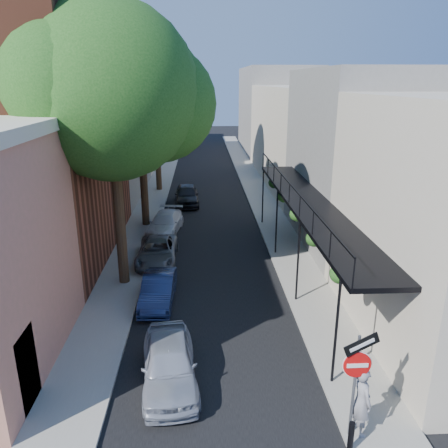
{
  "coord_description": "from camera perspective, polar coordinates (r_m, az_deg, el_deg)",
  "views": [
    {
      "loc": [
        -0.37,
        -7.44,
        8.39
      ],
      "look_at": [
        0.51,
        9.59,
        2.8
      ],
      "focal_mm": 35.0,
      "sensor_mm": 36.0,
      "label": 1
    }
  ],
  "objects": [
    {
      "name": "road_surface",
      "position": [
        38.37,
        -2.35,
        5.52
      ],
      "size": [
        6.0,
        64.0,
        0.01
      ],
      "primitive_type": "cube",
      "color": "black",
      "rests_on": "ground"
    },
    {
      "name": "sidewalk_left",
      "position": [
        38.52,
        -8.34,
        5.47
      ],
      "size": [
        2.0,
        64.0,
        0.12
      ],
      "primitive_type": "cube",
      "color": "gray",
      "rests_on": "ground"
    },
    {
      "name": "sidewalk_right",
      "position": [
        38.6,
        3.63,
        5.66
      ],
      "size": [
        2.0,
        64.0,
        0.12
      ],
      "primitive_type": "cube",
      "color": "gray",
      "rests_on": "ground"
    },
    {
      "name": "buildings_left",
      "position": [
        37.44,
        -17.14,
        12.09
      ],
      "size": [
        10.1,
        59.1,
        12.0
      ],
      "color": "tan",
      "rests_on": "ground"
    },
    {
      "name": "buildings_right",
      "position": [
        38.3,
        11.45,
        11.86
      ],
      "size": [
        9.8,
        55.0,
        10.0
      ],
      "color": "#C1B49F",
      "rests_on": "ground"
    },
    {
      "name": "sign_post",
      "position": [
        11.12,
        16.97,
        -17.63
      ],
      "size": [
        0.89,
        0.17,
        2.99
      ],
      "color": "#595B60",
      "rests_on": "ground"
    },
    {
      "name": "bollard",
      "position": [
        11.68,
        16.25,
        -25.12
      ],
      "size": [
        0.14,
        0.14,
        0.8
      ],
      "primitive_type": "cylinder",
      "color": "black",
      "rests_on": "sidewalk_right"
    },
    {
      "name": "oak_near",
      "position": [
        17.95,
        -13.09,
        16.07
      ],
      "size": [
        7.48,
        6.8,
        11.42
      ],
      "color": "#342015",
      "rests_on": "ground"
    },
    {
      "name": "oak_mid",
      "position": [
        25.88,
        -10.07,
        14.93
      ],
      "size": [
        6.6,
        6.0,
        10.2
      ],
      "color": "#342015",
      "rests_on": "ground"
    },
    {
      "name": "oak_far",
      "position": [
        34.83,
        -8.28,
        17.76
      ],
      "size": [
        7.7,
        7.0,
        11.9
      ],
      "color": "#342015",
      "rests_on": "ground"
    },
    {
      "name": "parked_car_a",
      "position": [
        13.29,
        -7.18,
        -17.59
      ],
      "size": [
        1.94,
        3.99,
        1.31
      ],
      "primitive_type": "imported",
      "rotation": [
        0.0,
        0.0,
        0.1
      ],
      "color": "#9DA2AE",
      "rests_on": "ground"
    },
    {
      "name": "parked_car_b",
      "position": [
        17.57,
        -8.58,
        -8.51
      ],
      "size": [
        1.29,
        3.46,
        1.13
      ],
      "primitive_type": "imported",
      "rotation": [
        0.0,
        0.0,
        -0.03
      ],
      "color": "#162246",
      "rests_on": "ground"
    },
    {
      "name": "parked_car_c",
      "position": [
        21.35,
        -8.69,
        -3.59
      ],
      "size": [
        1.87,
        4.02,
        1.12
      ],
      "primitive_type": "imported",
      "rotation": [
        0.0,
        0.0,
        0.0
      ],
      "color": "slate",
      "rests_on": "ground"
    },
    {
      "name": "parked_car_d",
      "position": [
        25.4,
        -7.68,
        0.1
      ],
      "size": [
        2.18,
        4.24,
        1.18
      ],
      "primitive_type": "imported",
      "rotation": [
        0.0,
        0.0,
        -0.13
      ],
      "color": "silver",
      "rests_on": "ground"
    },
    {
      "name": "parked_car_e",
      "position": [
        31.19,
        -4.88,
        3.82
      ],
      "size": [
        1.84,
        4.18,
        1.4
      ],
      "primitive_type": "imported",
      "rotation": [
        0.0,
        0.0,
        0.05
      ],
      "color": "black",
      "rests_on": "ground"
    },
    {
      "name": "pedestrian",
      "position": [
        11.87,
        17.5,
        -21.14
      ],
      "size": [
        0.59,
        0.75,
        1.83
      ],
      "primitive_type": "imported",
      "rotation": [
        0.0,
        0.0,
        1.81
      ],
      "color": "gray",
      "rests_on": "sidewalk_right"
    }
  ]
}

